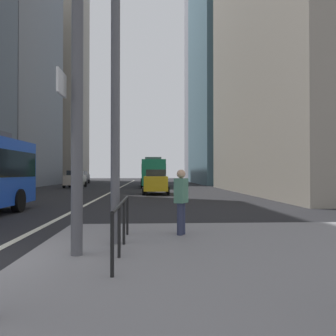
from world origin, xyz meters
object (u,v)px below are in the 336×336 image
object	(u,v)px
car_receding_far	(154,177)
street_lamp_post	(116,10)
car_oncoming_mid	(81,177)
car_receding_near	(156,182)
car_oncoming_far	(75,179)
city_bus_red_receding	(152,172)
pedestrian_waiting	(181,199)

from	to	relation	value
car_receding_far	street_lamp_post	xyz separation A→B (m)	(-1.44, -48.31, 4.29)
car_oncoming_mid	car_receding_near	bearing A→B (deg)	-67.16
car_receding_near	car_oncoming_far	bearing A→B (deg)	125.17
city_bus_red_receding	car_receding_far	world-z (taller)	city_bus_red_receding
city_bus_red_receding	pedestrian_waiting	distance (m)	32.52
city_bus_red_receding	pedestrian_waiting	bearing A→B (deg)	-89.21
car_receding_near	pedestrian_waiting	bearing A→B (deg)	-89.13
street_lamp_post	pedestrian_waiting	size ratio (longest dim) A/B	4.91
pedestrian_waiting	car_oncoming_far	bearing A→B (deg)	106.41
city_bus_red_receding	car_oncoming_mid	world-z (taller)	city_bus_red_receding
car_oncoming_far	pedestrian_waiting	world-z (taller)	car_oncoming_far
city_bus_red_receding	car_receding_far	xyz separation A→B (m)	(0.34, 14.77, -0.85)
car_oncoming_mid	car_receding_far	distance (m)	11.41
city_bus_red_receding	car_oncoming_far	distance (m)	8.95
car_receding_far	city_bus_red_receding	bearing A→B (deg)	-91.33
car_oncoming_mid	pedestrian_waiting	bearing A→B (deg)	-75.92
city_bus_red_receding	street_lamp_post	distance (m)	33.73
city_bus_red_receding	car_oncoming_mid	distance (m)	16.43
car_receding_near	city_bus_red_receding	bearing A→B (deg)	90.69
car_oncoming_mid	pedestrian_waiting	size ratio (longest dim) A/B	2.60
car_oncoming_far	street_lamp_post	size ratio (longest dim) A/B	0.56
street_lamp_post	car_receding_far	bearing A→B (deg)	88.29
street_lamp_post	pedestrian_waiting	distance (m)	4.62
car_receding_far	car_oncoming_mid	bearing A→B (deg)	-167.73
car_oncoming_far	street_lamp_post	world-z (taller)	street_lamp_post
city_bus_red_receding	street_lamp_post	bearing A→B (deg)	-91.87
car_oncoming_mid	city_bus_red_receding	bearing A→B (deg)	-48.82
street_lamp_post	pedestrian_waiting	bearing A→B (deg)	33.57
city_bus_red_receding	car_receding_near	distance (m)	13.73
city_bus_red_receding	car_oncoming_far	bearing A→B (deg)	-174.35
car_receding_far	street_lamp_post	size ratio (longest dim) A/B	0.52
car_oncoming_mid	car_receding_far	world-z (taller)	same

